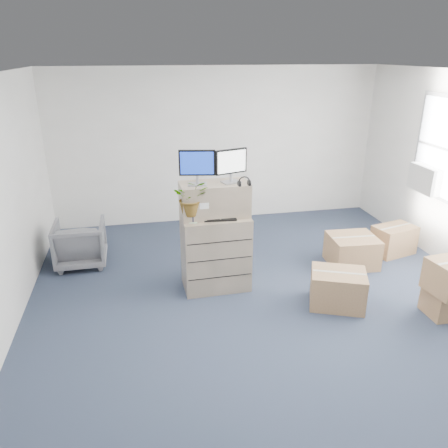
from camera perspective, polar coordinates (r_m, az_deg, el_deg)
The scene contains 17 objects.
ground at distance 5.48m, azimuth 6.29°, elevation -12.00°, with size 7.00×7.00×0.00m, color #232A3F.
wall_back at distance 8.13m, azimuth -0.86°, elevation 10.14°, with size 6.00×0.02×2.80m, color silver.
ac_unit at distance 7.42m, azimuth 24.95°, elevation 5.38°, with size 0.24×0.60×0.40m, color silver.
filing_cabinet_lower at distance 5.87m, azimuth -1.10°, elevation -3.71°, with size 0.88×0.54×1.02m, color #84745B.
filing_cabinet_upper at distance 5.64m, azimuth -1.25°, elevation 3.22°, with size 0.88×0.44×0.44m, color #84745B.
monitor_left at distance 5.43m, azimuth -3.54°, elevation 7.63°, with size 0.45×0.21×0.44m.
monitor_right at distance 5.53m, azimuth 0.95°, elevation 7.84°, with size 0.43×0.23×0.43m.
headphones at distance 5.47m, azimuth 2.65°, elevation 5.48°, with size 0.15×0.15×0.02m, color black.
keyboard at distance 5.57m, azimuth -0.56°, elevation 0.73°, with size 0.42×0.18×0.02m, color black.
mouse at distance 5.63m, azimuth 2.71°, elevation 0.97°, with size 0.08×0.05×0.03m, color silver.
water_bottle at distance 5.68m, azimuth -0.03°, elevation 2.28°, with size 0.07×0.07×0.24m, color gray.
phone_dock at distance 5.72m, azimuth -1.54°, elevation 1.61°, with size 0.06×0.05×0.13m.
external_drive at distance 5.85m, azimuth 1.63°, elevation 1.94°, with size 0.20×0.15×0.06m, color black.
tissue_box at distance 5.82m, azimuth 2.05°, elevation 2.60°, with size 0.24×0.12×0.09m, color #3B87CA.
potted_plant at distance 5.45m, azimuth -4.26°, elevation 2.88°, with size 0.48×0.52×0.45m.
office_chair at distance 6.89m, azimuth -18.30°, elevation -2.16°, with size 0.72×0.68×0.74m, color #55565A.
cardboard_boxes at distance 6.43m, azimuth 19.63°, elevation -5.07°, with size 2.32×2.30×0.75m.
Camera 1 is at (-1.49, -4.32, 3.03)m, focal length 35.00 mm.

